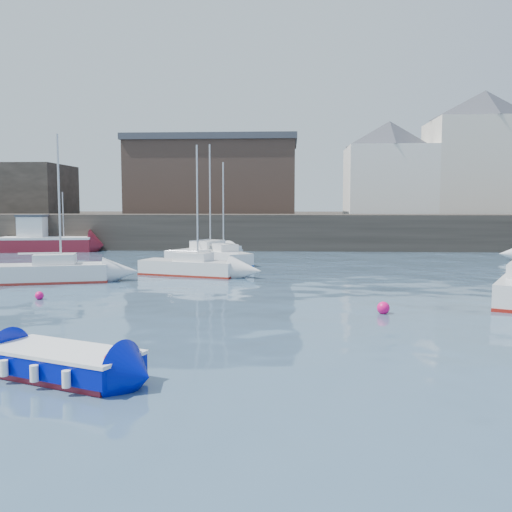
# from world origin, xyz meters

# --- Properties ---
(water) EXTENTS (220.00, 220.00, 0.00)m
(water) POSITION_xyz_m (0.00, 0.00, 0.00)
(water) COLOR #2D4760
(water) RESTS_ON ground
(quay_wall) EXTENTS (90.00, 5.00, 3.00)m
(quay_wall) POSITION_xyz_m (0.00, 35.00, 1.50)
(quay_wall) COLOR #28231E
(quay_wall) RESTS_ON ground
(land_strip) EXTENTS (90.00, 32.00, 2.80)m
(land_strip) POSITION_xyz_m (0.00, 53.00, 1.40)
(land_strip) COLOR #28231E
(land_strip) RESTS_ON ground
(bldg_east_a) EXTENTS (13.36, 13.36, 11.80)m
(bldg_east_a) POSITION_xyz_m (20.00, 42.00, 8.81)
(bldg_east_a) COLOR beige
(bldg_east_a) RESTS_ON land_strip
(bldg_east_d) EXTENTS (11.14, 11.14, 8.95)m
(bldg_east_d) POSITION_xyz_m (11.00, 41.50, 7.36)
(bldg_east_d) COLOR white
(bldg_east_d) RESTS_ON land_strip
(warehouse) EXTENTS (16.40, 10.40, 7.60)m
(warehouse) POSITION_xyz_m (-6.00, 43.00, 6.62)
(warehouse) COLOR #3D2D26
(warehouse) RESTS_ON land_strip
(blue_dinghy) EXTENTS (3.86, 2.76, 0.68)m
(blue_dinghy) POSITION_xyz_m (-3.49, -2.00, 0.38)
(blue_dinghy) COLOR maroon
(blue_dinghy) RESTS_ON ground
(fishing_boat) EXTENTS (7.69, 3.86, 4.87)m
(fishing_boat) POSITION_xyz_m (-18.67, 31.46, 0.94)
(fishing_boat) COLOR maroon
(fishing_boat) RESTS_ON ground
(sailboat_a) EXTENTS (5.91, 3.24, 7.33)m
(sailboat_a) POSITION_xyz_m (-10.35, 13.32, 0.52)
(sailboat_a) COLOR silver
(sailboat_a) RESTS_ON ground
(sailboat_b) EXTENTS (5.75, 3.30, 7.05)m
(sailboat_b) POSITION_xyz_m (-3.92, 16.55, 0.46)
(sailboat_b) COLOR silver
(sailboat_b) RESTS_ON ground
(sailboat_f) EXTENTS (3.86, 5.24, 6.61)m
(sailboat_f) POSITION_xyz_m (-2.58, 22.66, 0.46)
(sailboat_f) COLOR silver
(sailboat_f) RESTS_ON ground
(sailboat_h) EXTENTS (4.68, 6.34, 7.92)m
(sailboat_h) POSITION_xyz_m (-4.16, 24.06, 0.52)
(sailboat_h) COLOR silver
(sailboat_h) RESTS_ON ground
(buoy_near) EXTENTS (0.35, 0.35, 0.35)m
(buoy_near) POSITION_xyz_m (-8.69, 8.34, 0.00)
(buoy_near) COLOR #EF0C67
(buoy_near) RESTS_ON ground
(buoy_mid) EXTENTS (0.45, 0.45, 0.45)m
(buoy_mid) POSITION_xyz_m (4.91, 6.11, 0.00)
(buoy_mid) COLOR #EF0C67
(buoy_mid) RESTS_ON ground
(buoy_far) EXTENTS (0.46, 0.46, 0.46)m
(buoy_far) POSITION_xyz_m (-4.80, 18.88, 0.00)
(buoy_far) COLOR #EF0C67
(buoy_far) RESTS_ON ground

